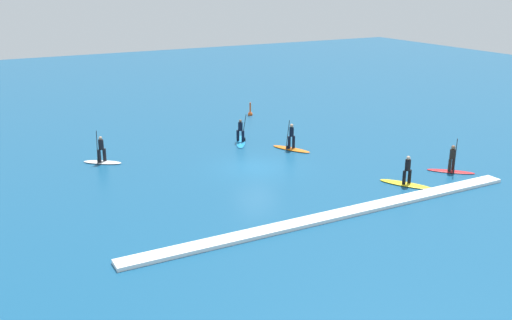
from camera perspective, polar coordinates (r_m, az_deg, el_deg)
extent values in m
plane|color=navy|center=(35.52, 0.00, -0.77)|extent=(120.00, 120.00, 0.00)
ellipsoid|color=white|center=(37.69, -15.04, -0.21)|extent=(2.44, 2.10, 0.11)
cylinder|color=black|center=(37.67, -14.85, 0.51)|extent=(0.30, 0.30, 0.80)
cylinder|color=black|center=(37.45, -15.34, 0.38)|extent=(0.30, 0.30, 0.80)
cylinder|color=black|center=(37.36, -15.18, 1.49)|extent=(0.46, 0.46, 0.63)
sphere|color=tan|center=(37.25, -15.23, 2.12)|extent=(0.30, 0.30, 0.21)
cylinder|color=black|center=(37.21, -15.54, 1.27)|extent=(0.17, 0.20, 2.06)
cube|color=black|center=(37.49, -15.42, -0.16)|extent=(0.17, 0.20, 0.32)
ellipsoid|color=red|center=(36.68, 18.83, -1.08)|extent=(2.42, 2.39, 0.08)
cylinder|color=black|center=(36.37, 18.73, -0.50)|extent=(0.26, 0.26, 0.79)
cylinder|color=black|center=(36.73, 19.06, -0.36)|extent=(0.26, 0.26, 0.79)
cylinder|color=black|center=(36.36, 19.00, 0.59)|extent=(0.49, 0.49, 0.56)
sphere|color=brown|center=(36.25, 19.06, 1.20)|extent=(0.35, 0.35, 0.25)
cylinder|color=black|center=(36.10, 19.25, 0.45)|extent=(0.26, 0.26, 2.14)
cube|color=black|center=(36.40, 19.09, -1.08)|extent=(0.18, 0.18, 0.32)
ellipsoid|color=#1E8CD1|center=(41.00, -1.56, 1.83)|extent=(2.05, 3.19, 0.08)
cylinder|color=black|center=(40.77, -1.31, 2.38)|extent=(0.28, 0.28, 0.79)
cylinder|color=black|center=(40.98, -1.81, 2.46)|extent=(0.28, 0.28, 0.79)
cylinder|color=black|center=(40.70, -1.57, 3.36)|extent=(0.43, 0.43, 0.60)
sphere|color=brown|center=(40.60, -1.58, 3.91)|extent=(0.28, 0.28, 0.21)
cylinder|color=black|center=(40.88, -1.20, 3.25)|extent=(0.33, 0.20, 1.91)
cube|color=black|center=(41.11, -1.20, 2.03)|extent=(0.21, 0.14, 0.32)
ellipsoid|color=orange|center=(39.29, 3.53, 1.11)|extent=(1.92, 2.93, 0.11)
cylinder|color=black|center=(39.23, 3.76, 1.81)|extent=(0.27, 0.27, 0.85)
cylinder|color=black|center=(39.08, 3.32, 1.76)|extent=(0.27, 0.27, 0.85)
cylinder|color=black|center=(38.96, 3.56, 2.82)|extent=(0.40, 0.40, 0.62)
sphere|color=tan|center=(38.85, 3.58, 3.44)|extent=(0.32, 0.32, 0.24)
cylinder|color=black|center=(38.88, 3.18, 2.53)|extent=(0.42, 0.23, 1.93)
cube|color=black|center=(39.13, 3.15, 1.22)|extent=(0.21, 0.14, 0.32)
ellipsoid|color=yellow|center=(33.67, 14.73, -2.35)|extent=(2.22, 3.03, 0.10)
cylinder|color=black|center=(33.40, 14.54, -1.69)|extent=(0.27, 0.27, 0.78)
cylinder|color=black|center=(33.66, 15.04, -1.58)|extent=(0.27, 0.27, 0.78)
cylinder|color=black|center=(33.31, 14.88, -0.49)|extent=(0.43, 0.43, 0.64)
sphere|color=beige|center=(33.18, 14.94, 0.21)|extent=(0.30, 0.30, 0.22)
sphere|color=#E55119|center=(49.08, -0.58, 4.59)|extent=(0.40, 0.40, 0.40)
cylinder|color=#E55119|center=(48.98, -0.58, 5.10)|extent=(0.13, 0.13, 1.11)
cube|color=white|center=(28.71, 8.18, -5.40)|extent=(22.32, 0.90, 0.18)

